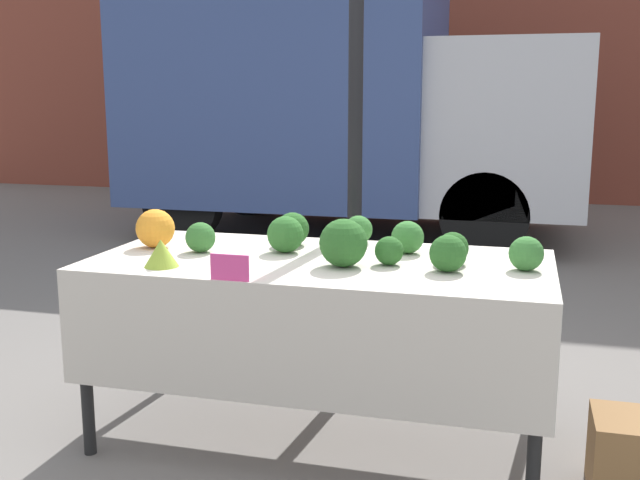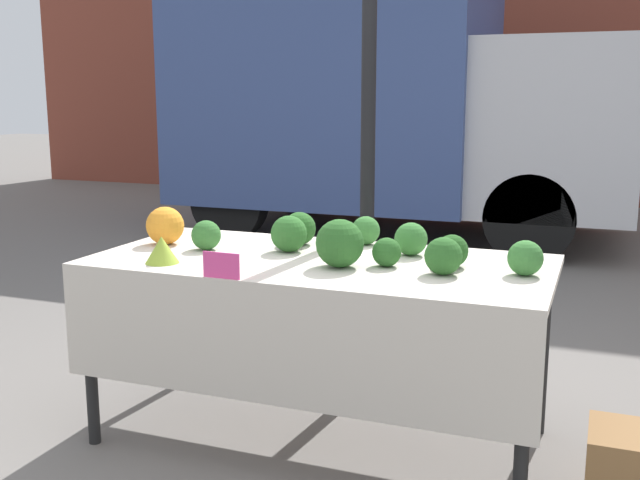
% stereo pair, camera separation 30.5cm
% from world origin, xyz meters
% --- Properties ---
extents(ground_plane, '(40.00, 40.00, 0.00)m').
position_xyz_m(ground_plane, '(0.00, 0.00, 0.00)').
color(ground_plane, slate).
extents(tent_pole, '(0.07, 0.07, 2.36)m').
position_xyz_m(tent_pole, '(0.01, 0.62, 1.18)').
color(tent_pole, black).
rests_on(tent_pole, ground_plane).
extents(parked_truck, '(4.48, 2.25, 2.56)m').
position_xyz_m(parked_truck, '(-1.08, 4.78, 1.36)').
color(parked_truck, '#384C84').
rests_on(parked_truck, ground_plane).
extents(market_table, '(1.87, 0.90, 0.79)m').
position_xyz_m(market_table, '(0.00, -0.06, 0.69)').
color(market_table, beige).
rests_on(market_table, ground_plane).
extents(orange_cauliflower, '(0.17, 0.17, 0.17)m').
position_xyz_m(orange_cauliflower, '(-0.76, 0.04, 0.87)').
color(orange_cauliflower, orange).
rests_on(orange_cauliflower, market_table).
extents(romanesco_head, '(0.14, 0.14, 0.11)m').
position_xyz_m(romanesco_head, '(-0.57, -0.29, 0.84)').
color(romanesco_head, '#93B238').
rests_on(romanesco_head, market_table).
extents(broccoli_head_0, '(0.19, 0.19, 0.19)m').
position_xyz_m(broccoli_head_0, '(0.12, -0.11, 0.88)').
color(broccoli_head_0, '#285B23').
rests_on(broccoli_head_0, market_table).
extents(broccoli_head_1, '(0.13, 0.13, 0.13)m').
position_xyz_m(broccoli_head_1, '(0.53, 0.06, 0.85)').
color(broccoli_head_1, '#23511E').
rests_on(broccoli_head_1, market_table).
extents(broccoli_head_2, '(0.13, 0.13, 0.13)m').
position_xyz_m(broccoli_head_2, '(-0.53, 0.00, 0.85)').
color(broccoli_head_2, '#336B2D').
rests_on(broccoli_head_2, market_table).
extents(broccoli_head_3, '(0.13, 0.13, 0.13)m').
position_xyz_m(broccoli_head_3, '(0.08, 0.36, 0.85)').
color(broccoli_head_3, '#387533').
rests_on(broccoli_head_3, market_table).
extents(broccoli_head_4, '(0.14, 0.14, 0.14)m').
position_xyz_m(broccoli_head_4, '(0.33, 0.21, 0.86)').
color(broccoli_head_4, '#387533').
rests_on(broccoli_head_4, market_table).
extents(broccoli_head_5, '(0.13, 0.13, 0.13)m').
position_xyz_m(broccoli_head_5, '(0.82, 0.01, 0.85)').
color(broccoli_head_5, '#387533').
rests_on(broccoli_head_5, market_table).
extents(broccoli_head_6, '(0.11, 0.11, 0.11)m').
position_xyz_m(broccoli_head_6, '(0.29, -0.03, 0.84)').
color(broccoli_head_6, '#285B23').
rests_on(broccoli_head_6, market_table).
extents(broccoli_head_7, '(0.15, 0.15, 0.15)m').
position_xyz_m(broccoli_head_7, '(-0.20, 0.25, 0.86)').
color(broccoli_head_7, '#285B23').
rests_on(broccoli_head_7, market_table).
extents(broccoli_head_8, '(0.16, 0.16, 0.16)m').
position_xyz_m(broccoli_head_8, '(-0.18, 0.09, 0.86)').
color(broccoli_head_8, '#2D6628').
rests_on(broccoli_head_8, market_table).
extents(broccoli_head_9, '(0.14, 0.14, 0.14)m').
position_xyz_m(broccoli_head_9, '(0.53, -0.09, 0.86)').
color(broccoli_head_9, '#285B23').
rests_on(broccoli_head_9, market_table).
extents(price_sign, '(0.15, 0.01, 0.10)m').
position_xyz_m(price_sign, '(-0.22, -0.44, 0.83)').
color(price_sign, '#EF4793').
rests_on(price_sign, market_table).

